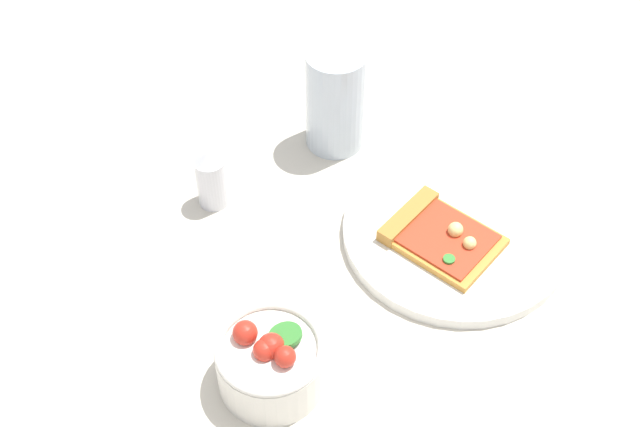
{
  "coord_description": "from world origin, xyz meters",
  "views": [
    {
      "loc": [
        -0.61,
        -0.03,
        0.71
      ],
      "look_at": [
        -0.01,
        0.13,
        0.03
      ],
      "focal_mm": 46.8,
      "sensor_mm": 36.0,
      "label": 1
    }
  ],
  "objects_px": {
    "salad_bowl": "(271,361)",
    "soda_glass": "(335,104)",
    "pepper_shaker": "(212,177)",
    "pizza_slice_main": "(437,234)",
    "plate": "(455,232)"
  },
  "relations": [
    {
      "from": "salad_bowl",
      "to": "pepper_shaker",
      "type": "distance_m",
      "value": 0.25
    },
    {
      "from": "pepper_shaker",
      "to": "soda_glass",
      "type": "bearing_deg",
      "value": -39.55
    },
    {
      "from": "plate",
      "to": "salad_bowl",
      "type": "relative_size",
      "value": 2.4
    },
    {
      "from": "plate",
      "to": "salad_bowl",
      "type": "height_order",
      "value": "salad_bowl"
    },
    {
      "from": "soda_glass",
      "to": "pepper_shaker",
      "type": "xyz_separation_m",
      "value": [
        -0.13,
        0.11,
        -0.02
      ]
    },
    {
      "from": "pizza_slice_main",
      "to": "salad_bowl",
      "type": "distance_m",
      "value": 0.24
    },
    {
      "from": "pizza_slice_main",
      "to": "pepper_shaker",
      "type": "xyz_separation_m",
      "value": [
        0.0,
        0.26,
        0.02
      ]
    },
    {
      "from": "salad_bowl",
      "to": "soda_glass",
      "type": "bearing_deg",
      "value": 3.7
    },
    {
      "from": "plate",
      "to": "soda_glass",
      "type": "relative_size",
      "value": 1.89
    },
    {
      "from": "pepper_shaker",
      "to": "salad_bowl",
      "type": "bearing_deg",
      "value": -147.79
    },
    {
      "from": "salad_bowl",
      "to": "soda_glass",
      "type": "height_order",
      "value": "soda_glass"
    },
    {
      "from": "soda_glass",
      "to": "pepper_shaker",
      "type": "height_order",
      "value": "soda_glass"
    },
    {
      "from": "pizza_slice_main",
      "to": "pepper_shaker",
      "type": "distance_m",
      "value": 0.26
    },
    {
      "from": "salad_bowl",
      "to": "soda_glass",
      "type": "relative_size",
      "value": 0.79
    },
    {
      "from": "plate",
      "to": "pizza_slice_main",
      "type": "xyz_separation_m",
      "value": [
        -0.02,
        0.02,
        0.01
      ]
    }
  ]
}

